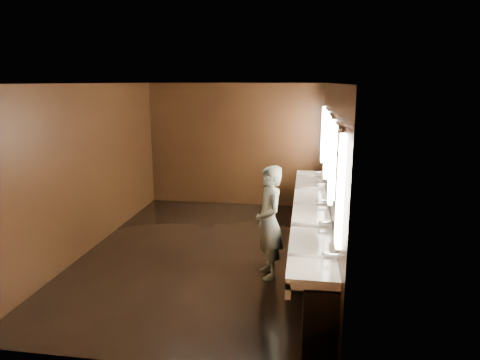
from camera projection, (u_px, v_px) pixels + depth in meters
name	position (u px, v px, depth m)	size (l,w,h in m)	color
floor	(206.00, 252.00, 7.27)	(6.00, 6.00, 0.00)	black
ceiling	(203.00, 83.00, 6.65)	(4.00, 6.00, 0.02)	#2D2D2B
wall_back	(235.00, 145.00, 9.85)	(4.00, 0.02, 2.80)	black
wall_front	(132.00, 235.00, 4.07)	(4.00, 0.02, 2.80)	black
wall_left	(90.00, 168.00, 7.25)	(0.02, 6.00, 2.80)	black
wall_right	(330.00, 175.00, 6.67)	(0.02, 6.00, 2.80)	black
sink_counter	(314.00, 230.00, 6.90)	(0.55, 5.40, 1.01)	black
mirror_band	(329.00, 153.00, 6.59)	(0.06, 5.03, 1.15)	#FFE7C9
person	(269.00, 222.00, 6.20)	(0.61, 0.40, 1.67)	#7DA3BA
trash_bin	(299.00, 271.00, 5.95)	(0.32, 0.32, 0.50)	black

